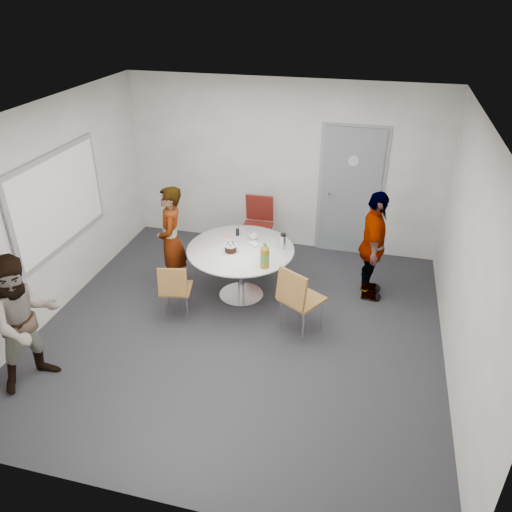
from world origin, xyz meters
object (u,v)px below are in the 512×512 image
(whiteboard, at_px, (59,201))
(person_left, at_px, (26,322))
(person_right, at_px, (373,246))
(table, at_px, (243,256))
(chair_near_left, at_px, (175,287))
(chair_near_right, at_px, (297,296))
(chair_far, at_px, (258,220))
(door, at_px, (350,192))
(person_main, at_px, (171,241))

(whiteboard, bearing_deg, person_left, -71.86)
(whiteboard, distance_m, person_right, 4.17)
(person_left, bearing_deg, table, -7.28)
(chair_near_left, height_order, person_right, person_right)
(table, height_order, chair_near_right, table)
(person_right, bearing_deg, person_left, 123.25)
(chair_near_right, bearing_deg, chair_far, 147.24)
(whiteboard, height_order, chair_far, whiteboard)
(chair_near_right, height_order, person_left, person_left)
(chair_near_left, xyz_separation_m, chair_near_right, (1.58, 0.06, 0.09))
(table, distance_m, chair_near_left, 1.02)
(table, height_order, person_right, person_right)
(whiteboard, bearing_deg, person_right, 14.22)
(whiteboard, xyz_separation_m, person_right, (3.99, 1.01, -0.67))
(whiteboard, height_order, person_right, whiteboard)
(chair_near_left, distance_m, person_right, 2.69)
(door, height_order, person_right, door)
(whiteboard, xyz_separation_m, chair_near_left, (1.59, -0.17, -0.96))
(whiteboard, xyz_separation_m, person_left, (0.53, -1.61, -0.66))
(person_main, relative_size, person_right, 1.00)
(person_left, relative_size, person_right, 1.00)
(chair_near_right, relative_size, person_right, 0.60)
(chair_near_left, bearing_deg, chair_far, 62.48)
(chair_near_right, bearing_deg, table, 173.70)
(chair_near_left, xyz_separation_m, person_left, (-1.06, -1.44, 0.30))
(chair_near_right, xyz_separation_m, chair_far, (-0.99, 1.96, 0.02))
(whiteboard, height_order, chair_near_left, whiteboard)
(person_left, xyz_separation_m, person_right, (3.46, 2.62, -0.00))
(chair_near_right, xyz_separation_m, person_main, (-1.88, 0.61, 0.20))
(door, xyz_separation_m, table, (-1.27, -1.74, -0.37))
(person_left, bearing_deg, person_main, 12.29)
(door, height_order, whiteboard, door)
(chair_near_right, bearing_deg, person_main, -167.54)
(chair_near_right, distance_m, person_main, 1.99)
(table, relative_size, chair_far, 1.50)
(table, distance_m, person_left, 2.79)
(chair_near_right, relative_size, person_main, 0.60)
(table, bearing_deg, person_left, -129.32)
(chair_near_right, height_order, chair_far, chair_far)
(person_main, xyz_separation_m, person_left, (-0.76, -2.11, 0.00))
(whiteboard, height_order, table, whiteboard)
(person_main, bearing_deg, whiteboard, -88.25)
(whiteboard, bearing_deg, chair_near_right, -1.96)
(person_left, bearing_deg, door, -5.90)
(door, bearing_deg, person_left, -127.94)
(chair_far, relative_size, person_main, 0.62)
(chair_near_left, xyz_separation_m, person_right, (2.40, 1.18, 0.30))
(chair_near_left, height_order, chair_far, chair_far)
(table, distance_m, person_main, 1.01)
(door, height_order, person_main, door)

